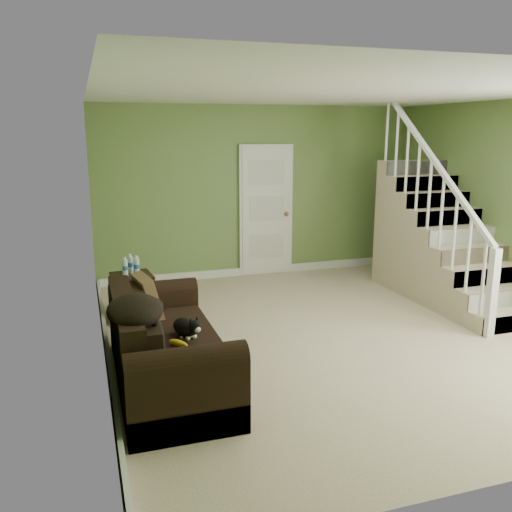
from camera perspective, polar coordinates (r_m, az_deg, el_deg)
floor at (r=6.21m, az=8.34°, el=-8.02°), size 5.00×5.50×0.01m
ceiling at (r=5.81m, az=9.21°, el=16.67°), size 5.00×5.50×0.01m
wall_back at (r=8.40m, az=0.33°, el=6.77°), size 5.00×0.04×2.60m
wall_left at (r=5.26m, az=-16.45°, el=2.48°), size 0.04×5.50×2.60m
baseboard_back at (r=8.59m, az=0.38°, el=-1.50°), size 5.00×0.04×0.12m
baseboard_left at (r=5.61m, az=-15.32°, el=-10.04°), size 0.04×5.50×0.12m
door at (r=8.43m, az=1.07°, el=4.77°), size 0.86×0.12×2.02m
staircase at (r=7.84m, az=18.55°, el=0.76°), size 1.00×2.51×2.82m
sofa at (r=4.94m, az=-9.77°, el=-9.79°), size 0.90×2.08×0.82m
side_table at (r=6.67m, az=-12.86°, el=-4.11°), size 0.50×0.50×0.78m
cat at (r=4.83m, az=-7.38°, el=-7.50°), size 0.29×0.45×0.22m
banana at (r=4.66m, az=-8.18°, el=-9.07°), size 0.17×0.19×0.06m
throw_pillow at (r=5.43m, az=-11.31°, el=-4.28°), size 0.28×0.47×0.45m
throw_blanket at (r=4.35m, az=-12.64°, el=-5.60°), size 0.55×0.65×0.23m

